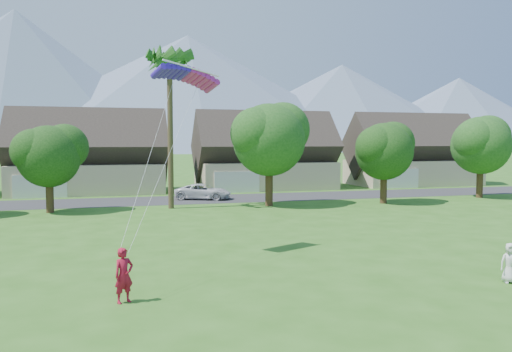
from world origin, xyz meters
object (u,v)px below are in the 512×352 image
object	(u,v)px
parafoil_kite	(186,74)
parked_car	(203,192)
watcher	(510,263)
kite_flyer	(124,275)

from	to	relation	value
parafoil_kite	parked_car	bearing A→B (deg)	56.70
watcher	parafoil_kite	bearing A→B (deg)	164.71
kite_flyer	parked_car	world-z (taller)	kite_flyer
kite_flyer	parked_car	xyz separation A→B (m)	(7.24, 28.58, -0.21)
parked_car	parafoil_kite	distance (m)	23.53
watcher	parafoil_kite	distance (m)	15.83
watcher	parked_car	world-z (taller)	watcher
kite_flyer	parked_car	size ratio (longest dim) A/B	0.36
watcher	parked_car	bearing A→B (deg)	124.02
kite_flyer	watcher	size ratio (longest dim) A/B	1.21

